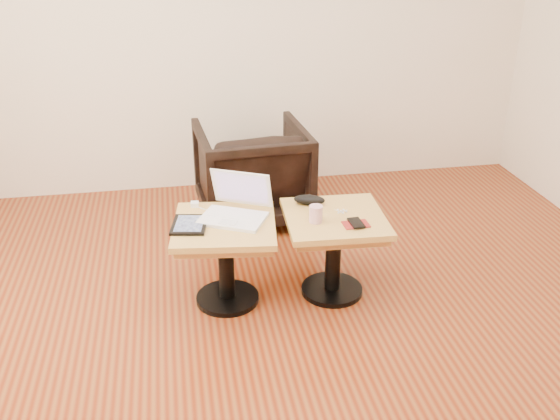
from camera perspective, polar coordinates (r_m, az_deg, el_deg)
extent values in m
cube|color=maroon|center=(3.13, 1.53, -13.44)|extent=(4.50, 4.50, 0.01)
cube|color=beige|center=(4.69, -4.07, 17.95)|extent=(4.50, 0.02, 2.70)
cylinder|color=black|center=(3.54, -4.81, -8.01)|extent=(0.35, 0.35, 0.03)
cylinder|color=black|center=(3.42, -4.95, -4.85)|extent=(0.09, 0.09, 0.42)
cube|color=#935633|center=(3.33, -5.07, -2.00)|extent=(0.55, 0.55, 0.04)
cube|color=#B18A33|center=(3.31, -5.09, -1.44)|extent=(0.60, 0.60, 0.03)
cylinder|color=black|center=(3.61, 4.76, -7.24)|extent=(0.35, 0.35, 0.03)
cylinder|color=black|center=(3.50, 4.89, -4.13)|extent=(0.09, 0.09, 0.42)
cube|color=#935633|center=(3.41, 5.01, -1.32)|extent=(0.52, 0.52, 0.04)
cube|color=#B18A33|center=(3.39, 5.03, -0.77)|extent=(0.56, 0.56, 0.03)
cube|color=white|center=(3.32, -4.34, -0.79)|extent=(0.40, 0.36, 0.02)
cube|color=silver|center=(3.35, -4.14, -0.38)|extent=(0.30, 0.22, 0.00)
cube|color=silver|center=(3.27, -4.76, -1.13)|extent=(0.11, 0.10, 0.00)
cube|color=white|center=(3.40, -3.52, 2.02)|extent=(0.33, 0.22, 0.22)
cube|color=#9D4B3A|center=(3.40, -3.52, 2.02)|extent=(0.29, 0.18, 0.18)
cube|color=black|center=(3.29, -8.27, -1.34)|extent=(0.22, 0.26, 0.02)
cube|color=#191E38|center=(3.29, -8.28, -1.21)|extent=(0.18, 0.21, 0.00)
cube|color=white|center=(3.50, -7.81, 0.52)|extent=(0.05, 0.05, 0.03)
ellipsoid|color=black|center=(3.49, 2.70, 0.95)|extent=(0.19, 0.13, 0.06)
cylinder|color=#BC5371|center=(3.29, 3.30, -0.36)|extent=(0.09, 0.09, 0.09)
sphere|color=white|center=(3.42, 5.60, -0.11)|extent=(0.01, 0.01, 0.01)
sphere|color=white|center=(3.44, 5.83, 0.01)|extent=(0.01, 0.01, 0.01)
sphere|color=white|center=(3.43, 5.31, 0.00)|extent=(0.01, 0.01, 0.01)
sphere|color=white|center=(3.42, 6.07, -0.14)|extent=(0.01, 0.01, 0.01)
sphere|color=white|center=(3.40, 5.37, -0.23)|extent=(0.01, 0.01, 0.01)
sphere|color=white|center=(3.40, 5.77, -0.27)|extent=(0.01, 0.01, 0.01)
cylinder|color=white|center=(3.42, 5.60, -0.17)|extent=(0.06, 0.04, 0.00)
cube|color=maroon|center=(3.29, 6.96, -1.31)|extent=(0.14, 0.10, 0.01)
cube|color=black|center=(3.29, 6.97, -1.18)|extent=(0.07, 0.12, 0.01)
imported|color=black|center=(4.33, -2.57, 3.44)|extent=(0.77, 0.79, 0.68)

